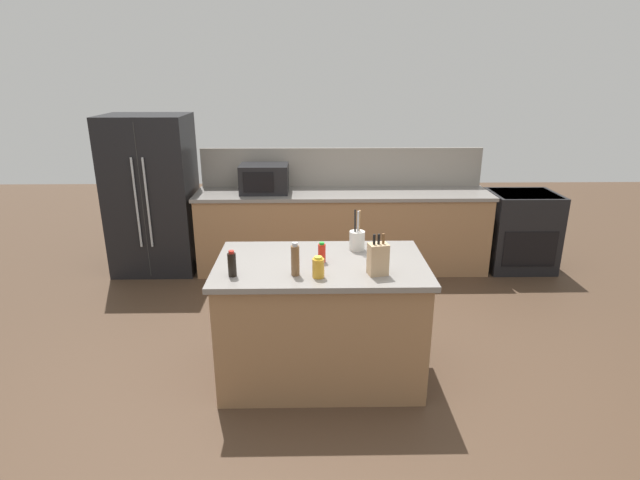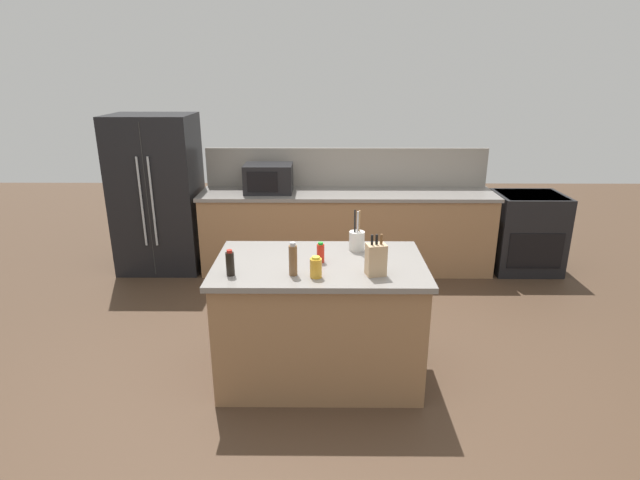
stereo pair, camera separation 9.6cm
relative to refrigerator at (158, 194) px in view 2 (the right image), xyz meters
name	(u,v)px [view 2 (the right image)]	position (x,y,z in m)	size (l,w,h in m)	color
ground_plane	(320,372)	(1.90, -2.25, -0.90)	(14.00, 14.00, 0.00)	#473323
back_counter_run	(347,231)	(2.20, -0.05, -0.43)	(3.39, 0.66, 0.94)	#936B47
wall_backsplash	(346,167)	(2.20, 0.27, 0.27)	(3.35, 0.03, 0.46)	gray
kitchen_island	(320,319)	(1.90, -2.25, -0.43)	(1.54, 0.93, 0.94)	#936B47
refrigerator	(158,194)	(0.00, 0.00, 0.00)	(0.94, 0.75, 1.81)	black
range_oven	(526,232)	(4.32, -0.05, -0.44)	(0.76, 0.65, 0.92)	black
microwave	(269,178)	(1.30, -0.05, 0.20)	(0.54, 0.39, 0.32)	black
knife_block	(376,259)	(2.29, -2.49, 0.15)	(0.15, 0.13, 0.29)	tan
utensil_crock	(357,240)	(2.19, -1.99, 0.12)	(0.12, 0.12, 0.32)	beige
honey_jar	(316,268)	(1.88, -2.53, 0.11)	(0.08, 0.08, 0.15)	gold
soy_sauce_bottle	(230,263)	(1.30, -2.50, 0.12)	(0.06, 0.06, 0.18)	black
hot_sauce_bottle	(321,253)	(1.91, -2.25, 0.11)	(0.06, 0.06, 0.15)	red
pepper_grinder	(293,260)	(1.72, -2.49, 0.15)	(0.06, 0.06, 0.23)	brown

